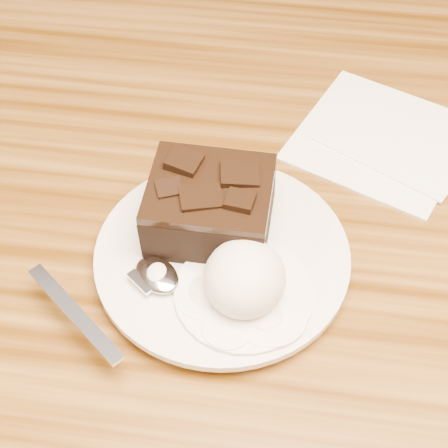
# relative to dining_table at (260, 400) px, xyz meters

# --- Properties ---
(dining_table) EXTENTS (1.20, 0.80, 0.75)m
(dining_table) POSITION_rel_dining_table_xyz_m (0.00, 0.00, 0.00)
(dining_table) COLOR #492908
(dining_table) RESTS_ON floor
(plate) EXTENTS (0.20, 0.20, 0.02)m
(plate) POSITION_rel_dining_table_xyz_m (-0.04, -0.07, 0.38)
(plate) COLOR silver
(plate) RESTS_ON dining_table
(brownie) EXTENTS (0.10, 0.08, 0.04)m
(brownie) POSITION_rel_dining_table_xyz_m (-0.05, -0.04, 0.41)
(brownie) COLOR black
(brownie) RESTS_ON plate
(ice_cream_scoop) EXTENTS (0.06, 0.06, 0.05)m
(ice_cream_scoop) POSITION_rel_dining_table_xyz_m (-0.02, -0.10, 0.41)
(ice_cream_scoop) COLOR white
(ice_cream_scoop) RESTS_ON plate
(melt_puddle) EXTENTS (0.11, 0.11, 0.00)m
(melt_puddle) POSITION_rel_dining_table_xyz_m (-0.02, -0.10, 0.39)
(melt_puddle) COLOR white
(melt_puddle) RESTS_ON plate
(spoon) EXTENTS (0.14, 0.13, 0.01)m
(spoon) POSITION_rel_dining_table_xyz_m (-0.08, -0.10, 0.40)
(spoon) COLOR silver
(spoon) RESTS_ON plate
(napkin) EXTENTS (0.19, 0.19, 0.01)m
(napkin) POSITION_rel_dining_table_xyz_m (0.09, 0.10, 0.38)
(napkin) COLOR white
(napkin) RESTS_ON dining_table
(crumb_a) EXTENTS (0.01, 0.01, 0.00)m
(crumb_a) POSITION_rel_dining_table_xyz_m (-0.06, -0.11, 0.39)
(crumb_a) COLOR black
(crumb_a) RESTS_ON plate
(crumb_b) EXTENTS (0.01, 0.01, 0.00)m
(crumb_b) POSITION_rel_dining_table_xyz_m (-0.03, -0.10, 0.39)
(crumb_b) COLOR black
(crumb_b) RESTS_ON plate
(crumb_c) EXTENTS (0.01, 0.01, 0.00)m
(crumb_c) POSITION_rel_dining_table_xyz_m (-0.09, -0.07, 0.39)
(crumb_c) COLOR black
(crumb_c) RESTS_ON plate
(crumb_d) EXTENTS (0.01, 0.01, 0.00)m
(crumb_d) POSITION_rel_dining_table_xyz_m (-0.01, -0.10, 0.39)
(crumb_d) COLOR black
(crumb_d) RESTS_ON plate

